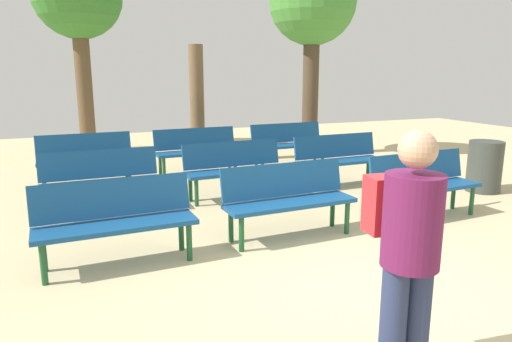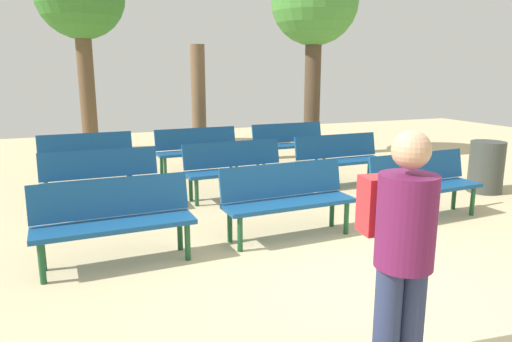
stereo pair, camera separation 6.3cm
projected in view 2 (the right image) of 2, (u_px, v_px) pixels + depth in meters
ground_plane at (371, 292)px, 4.22m from camera, size 24.00×24.00×0.00m
bench_r0_c0 at (114, 216)px, 4.76m from camera, size 1.62×0.54×0.87m
bench_r0_c1 at (287, 196)px, 5.54m from camera, size 1.62×0.54×0.87m
bench_r0_c2 at (423, 181)px, 6.26m from camera, size 1.63×0.57×0.87m
bench_r1_c0 at (101, 177)px, 6.49m from camera, size 1.60×0.50×0.87m
bench_r1_c1 at (235, 166)px, 7.26m from camera, size 1.61×0.53×0.87m
bench_r1_c2 at (340, 157)px, 8.04m from camera, size 1.61×0.52×0.87m
bench_r2_c0 at (87, 155)px, 8.20m from camera, size 1.61×0.52×0.87m
bench_r2_c1 at (198, 148)px, 8.94m from camera, size 1.61×0.53×0.87m
bench_r2_c2 at (290, 141)px, 9.75m from camera, size 1.61×0.52×0.87m
tree_0 at (314, 5)px, 10.36m from camera, size 1.96×1.96×4.47m
tree_1 at (199, 104)px, 9.95m from camera, size 0.31×0.31×2.50m
visitor_with_backpack at (401, 250)px, 2.73m from camera, size 0.38×0.55×1.65m
trash_bin at (486, 167)px, 7.60m from camera, size 0.54×0.54×0.84m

